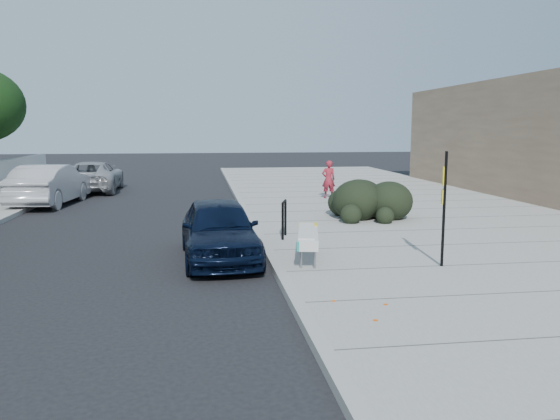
# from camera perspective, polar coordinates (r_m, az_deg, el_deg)

# --- Properties ---
(ground) EXTENTS (120.00, 120.00, 0.00)m
(ground) POSITION_cam_1_polar(r_m,az_deg,el_deg) (11.11, 0.09, -7.23)
(ground) COLOR black
(ground) RESTS_ON ground
(sidewalk_near) EXTENTS (11.20, 50.00, 0.15)m
(sidewalk_near) POSITION_cam_1_polar(r_m,az_deg,el_deg) (17.39, 16.16, -1.58)
(sidewalk_near) COLOR gray
(sidewalk_near) RESTS_ON ground
(curb_near) EXTENTS (0.22, 50.00, 0.17)m
(curb_near) POSITION_cam_1_polar(r_m,az_deg,el_deg) (15.93, -2.52, -2.12)
(curb_near) COLOR #9E9E99
(curb_near) RESTS_ON ground
(bench) EXTENTS (0.85, 2.17, 0.64)m
(bench) POSITION_cam_1_polar(r_m,az_deg,el_deg) (12.04, 2.94, -2.78)
(bench) COLOR gray
(bench) RESTS_ON sidewalk_near
(bike_rack) EXTENTS (0.23, 0.66, 0.99)m
(bike_rack) POSITION_cam_1_polar(r_m,az_deg,el_deg) (14.42, 0.43, -0.56)
(bike_rack) COLOR black
(bike_rack) RESTS_ON sidewalk_near
(sign_post) EXTENTS (0.14, 0.27, 2.41)m
(sign_post) POSITION_cam_1_polar(r_m,az_deg,el_deg) (11.79, 16.73, 0.89)
(sign_post) COLOR black
(sign_post) RESTS_ON sidewalk_near
(hedge) EXTENTS (3.07, 4.12, 1.39)m
(hedge) POSITION_cam_1_polar(r_m,az_deg,el_deg) (18.51, 8.63, 1.65)
(hedge) COLOR black
(hedge) RESTS_ON sidewalk_near
(sedan_navy) EXTENTS (1.90, 4.26, 1.42)m
(sedan_navy) POSITION_cam_1_polar(r_m,az_deg,el_deg) (12.68, -6.39, -2.02)
(sedan_navy) COLOR black
(sedan_navy) RESTS_ON ground
(wagon_silver) EXTENTS (2.24, 5.10, 1.63)m
(wagon_silver) POSITION_cam_1_polar(r_m,az_deg,el_deg) (23.52, -22.89, 2.44)
(wagon_silver) COLOR #B6B6BB
(wagon_silver) RESTS_ON ground
(suv_silver) EXTENTS (2.55, 5.30, 1.46)m
(suv_silver) POSITION_cam_1_polar(r_m,az_deg,el_deg) (28.02, -18.94, 3.33)
(suv_silver) COLOR #A8AAAD
(suv_silver) RESTS_ON ground
(pedestrian) EXTENTS (0.59, 0.40, 1.57)m
(pedestrian) POSITION_cam_1_polar(r_m,az_deg,el_deg) (22.79, 5.09, 3.21)
(pedestrian) COLOR maroon
(pedestrian) RESTS_ON sidewalk_near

